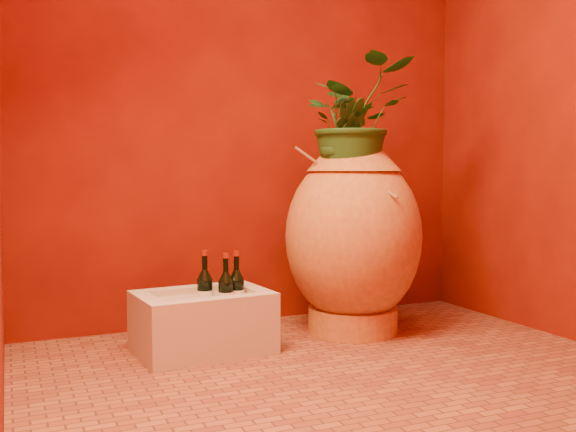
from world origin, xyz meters
name	(u,v)px	position (x,y,z in m)	size (l,w,h in m)	color
floor	(341,372)	(0.00, 0.00, 0.00)	(2.50, 2.50, 0.00)	#965131
wall_back	(253,89)	(0.00, 1.00, 1.25)	(2.50, 0.02, 2.50)	#5E0E05
amphora	(353,236)	(0.36, 0.55, 0.49)	(0.69, 0.69, 0.98)	#C88A38
stone_basin	(203,323)	(-0.43, 0.50, 0.13)	(0.61, 0.44, 0.27)	#B8AE99
wine_bottle_a	(205,293)	(-0.41, 0.54, 0.26)	(0.07, 0.07, 0.30)	black
wine_bottle_b	(237,293)	(-0.27, 0.51, 0.26)	(0.07, 0.07, 0.30)	black
wine_bottle_c	(226,295)	(-0.33, 0.48, 0.25)	(0.07, 0.07, 0.29)	black
wall_tap	(334,173)	(0.44, 0.91, 0.80)	(0.08, 0.16, 0.18)	#AC7A27
plant_main	(354,121)	(0.36, 0.54, 1.06)	(0.54, 0.47, 0.60)	#1D4C1B
plant_side	(344,142)	(0.28, 0.50, 0.95)	(0.23, 0.19, 0.42)	#1D4C1B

